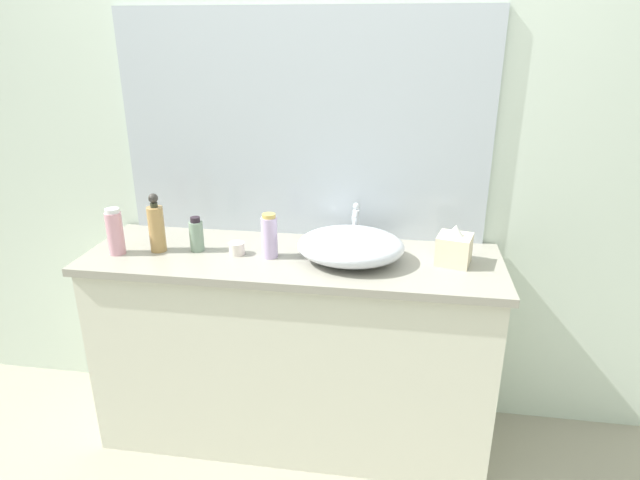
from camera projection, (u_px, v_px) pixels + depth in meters
bathroom_wall_rear at (327, 124)px, 2.18m from camera, size 6.00×0.06×2.60m
vanity_counter at (293, 348)px, 2.24m from camera, size 1.61×0.50×0.84m
wall_mirror_panel at (302, 128)px, 2.16m from camera, size 1.50×0.01×0.91m
sink_basin at (351, 246)px, 2.02m from camera, size 0.40×0.34×0.12m
faucet at (355, 221)px, 2.19m from camera, size 0.03×0.11×0.16m
soap_dispenser at (156, 227)px, 2.11m from camera, size 0.06×0.06×0.23m
lotion_bottle at (196, 235)px, 2.12m from camera, size 0.05×0.05×0.14m
perfume_bottle at (115, 232)px, 2.08m from camera, size 0.06×0.06×0.18m
spray_can at (269, 236)px, 2.05m from camera, size 0.06×0.06×0.17m
tissue_box at (454, 247)px, 2.00m from camera, size 0.15×0.15×0.15m
candle_jar at (237, 248)px, 2.10m from camera, size 0.06×0.06×0.05m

